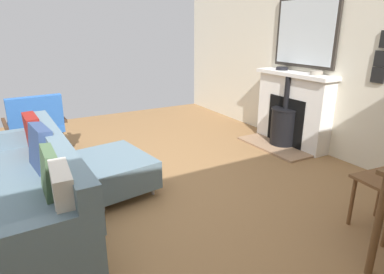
{
  "coord_description": "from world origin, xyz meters",
  "views": [
    {
      "loc": [
        0.78,
        2.92,
        1.58
      ],
      "look_at": [
        -0.63,
        0.44,
        0.63
      ],
      "focal_mm": 30.65,
      "sensor_mm": 36.0,
      "label": 1
    }
  ],
  "objects_px": {
    "sofa": "(25,192)",
    "armchair_accent": "(35,123)",
    "mantel_bowl_far": "(316,73)",
    "mantel_bowl_near": "(282,68)",
    "ottoman": "(113,170)",
    "fireplace": "(290,114)"
  },
  "relations": [
    {
      "from": "mantel_bowl_near",
      "to": "armchair_accent",
      "type": "distance_m",
      "value": 3.33
    },
    {
      "from": "fireplace",
      "to": "mantel_bowl_far",
      "type": "height_order",
      "value": "mantel_bowl_far"
    },
    {
      "from": "mantel_bowl_far",
      "to": "armchair_accent",
      "type": "distance_m",
      "value": 3.53
    },
    {
      "from": "mantel_bowl_near",
      "to": "sofa",
      "type": "relative_size",
      "value": 0.08
    },
    {
      "from": "mantel_bowl_near",
      "to": "fireplace",
      "type": "bearing_deg",
      "value": 81.15
    },
    {
      "from": "armchair_accent",
      "to": "fireplace",
      "type": "bearing_deg",
      "value": 159.74
    },
    {
      "from": "mantel_bowl_far",
      "to": "armchair_accent",
      "type": "xyz_separation_m",
      "value": [
        3.16,
        -1.48,
        -0.57
      ]
    },
    {
      "from": "fireplace",
      "to": "mantel_bowl_near",
      "type": "relative_size",
      "value": 7.37
    },
    {
      "from": "sofa",
      "to": "armchair_accent",
      "type": "bearing_deg",
      "value": -98.35
    },
    {
      "from": "ottoman",
      "to": "fireplace",
      "type": "bearing_deg",
      "value": -176.78
    },
    {
      "from": "mantel_bowl_near",
      "to": "armchair_accent",
      "type": "relative_size",
      "value": 0.2
    },
    {
      "from": "mantel_bowl_far",
      "to": "fireplace",
      "type": "bearing_deg",
      "value": -82.76
    },
    {
      "from": "mantel_bowl_far",
      "to": "ottoman",
      "type": "height_order",
      "value": "mantel_bowl_far"
    },
    {
      "from": "fireplace",
      "to": "mantel_bowl_near",
      "type": "distance_m",
      "value": 0.65
    },
    {
      "from": "sofa",
      "to": "armchair_accent",
      "type": "height_order",
      "value": "armchair_accent"
    },
    {
      "from": "fireplace",
      "to": "sofa",
      "type": "bearing_deg",
      "value": 8.15
    },
    {
      "from": "mantel_bowl_near",
      "to": "armchair_accent",
      "type": "height_order",
      "value": "mantel_bowl_near"
    },
    {
      "from": "mantel_bowl_near",
      "to": "ottoman",
      "type": "xyz_separation_m",
      "value": [
        2.59,
        0.41,
        -0.81
      ]
    },
    {
      "from": "mantel_bowl_far",
      "to": "ottoman",
      "type": "relative_size",
      "value": 0.17
    },
    {
      "from": "mantel_bowl_near",
      "to": "ottoman",
      "type": "bearing_deg",
      "value": 9.0
    },
    {
      "from": "ottoman",
      "to": "mantel_bowl_near",
      "type": "bearing_deg",
      "value": -171.0
    },
    {
      "from": "mantel_bowl_near",
      "to": "sofa",
      "type": "xyz_separation_m",
      "value": [
        3.39,
        0.75,
        -0.7
      ]
    }
  ]
}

